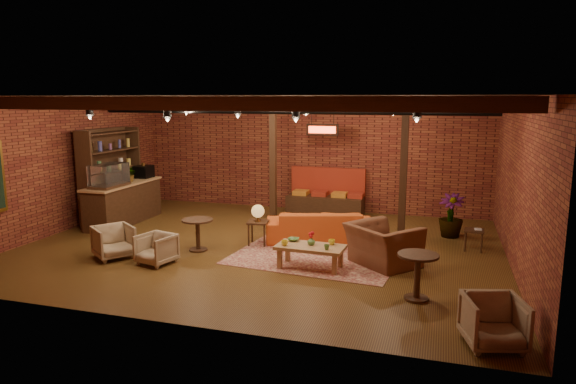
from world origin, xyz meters
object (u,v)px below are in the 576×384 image
(armchair_a, at_px, (114,240))
(plant_tall, at_px, (453,172))
(armchair_right, at_px, (383,238))
(round_table_left, at_px, (198,229))
(armchair_b, at_px, (156,247))
(armchair_far, at_px, (494,320))
(round_table_right, at_px, (418,269))
(side_table_lamp, at_px, (258,214))
(coffee_table, at_px, (310,248))
(side_table_book, at_px, (474,231))
(sofa, at_px, (320,226))

(armchair_a, height_order, plant_tall, plant_tall)
(armchair_right, bearing_deg, round_table_left, 43.56)
(armchair_b, height_order, armchair_far, armchair_far)
(armchair_b, relative_size, round_table_right, 0.86)
(side_table_lamp, distance_m, armchair_right, 2.84)
(armchair_right, bearing_deg, armchair_b, 56.94)
(armchair_right, xyz_separation_m, round_table_right, (0.72, -1.58, -0.03))
(plant_tall, bearing_deg, round_table_right, -97.37)
(coffee_table, relative_size, plant_tall, 0.43)
(side_table_book, bearing_deg, plant_tall, 115.52)
(armchair_a, bearing_deg, side_table_lamp, -18.46)
(armchair_right, bearing_deg, sofa, 1.06)
(round_table_left, height_order, side_table_book, round_table_left)
(armchair_a, bearing_deg, armchair_b, -58.18)
(sofa, distance_m, armchair_a, 4.39)
(armchair_b, bearing_deg, armchair_far, -1.37)
(armchair_far, bearing_deg, armchair_b, 148.73)
(sofa, height_order, plant_tall, plant_tall)
(round_table_right, bearing_deg, plant_tall, 82.63)
(side_table_lamp, xyz_separation_m, side_table_book, (4.49, 0.94, -0.27))
(round_table_left, height_order, plant_tall, plant_tall)
(plant_tall, bearing_deg, round_table_left, -152.14)
(side_table_lamp, height_order, round_table_right, side_table_lamp)
(coffee_table, xyz_separation_m, plant_tall, (2.55, 3.09, 1.13))
(armchair_a, distance_m, side_table_book, 7.42)
(side_table_lamp, height_order, side_table_book, side_table_lamp)
(round_table_right, xyz_separation_m, plant_tall, (0.53, 4.10, 1.01))
(side_table_lamp, relative_size, armchair_a, 1.23)
(side_table_book, xyz_separation_m, round_table_right, (-1.00, -3.12, 0.09))
(side_table_lamp, distance_m, side_table_book, 4.59)
(round_table_left, relative_size, round_table_right, 0.90)
(armchair_right, relative_size, side_table_book, 2.63)
(coffee_table, xyz_separation_m, armchair_far, (3.04, -2.33, -0.02))
(plant_tall, bearing_deg, side_table_lamp, -154.52)
(side_table_lamp, bearing_deg, armchair_b, -128.60)
(side_table_book, bearing_deg, sofa, -175.81)
(armchair_b, height_order, plant_tall, plant_tall)
(side_table_lamp, bearing_deg, round_table_left, -144.02)
(coffee_table, relative_size, armchair_b, 2.02)
(side_table_book, relative_size, armchair_far, 0.64)
(round_table_left, relative_size, side_table_book, 1.45)
(side_table_lamp, bearing_deg, side_table_book, 11.80)
(armchair_a, height_order, armchair_right, armchair_right)
(round_table_left, bearing_deg, sofa, 32.83)
(sofa, height_order, armchair_right, armchair_right)
(armchair_b, xyz_separation_m, round_table_right, (4.92, -0.39, 0.18))
(sofa, bearing_deg, round_table_right, 110.93)
(side_table_lamp, bearing_deg, armchair_far, -37.88)
(side_table_lamp, relative_size, plant_tall, 0.30)
(armchair_b, relative_size, armchair_far, 0.88)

